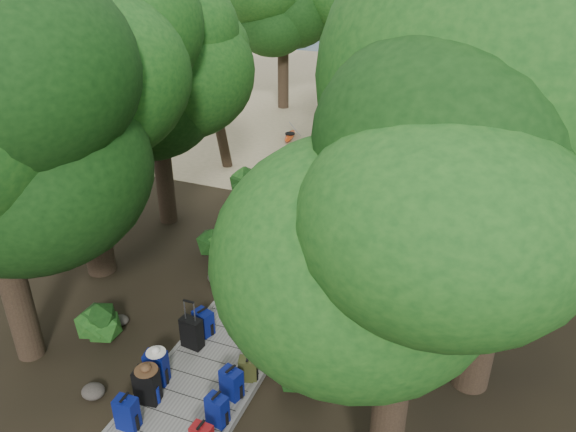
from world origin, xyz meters
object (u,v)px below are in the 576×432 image
at_px(backpack_left_c, 156,366).
at_px(backpack_left_a, 127,412).
at_px(backpack_right_c, 231,382).
at_px(sun_lounger, 471,155).
at_px(backpack_right_b, 217,409).
at_px(suitcase_on_boardwalk, 192,333).
at_px(kayak, 290,135).
at_px(backpack_right_d, 248,368).
at_px(backpack_left_d, 203,321).
at_px(lone_suitcase_on_sand, 370,166).
at_px(backpack_left_b, 147,384).
at_px(duffel_right_khaki, 266,344).

bearing_deg(backpack_left_c, backpack_left_a, -92.16).
bearing_deg(backpack_right_c, backpack_left_c, -156.70).
xyz_separation_m(backpack_right_c, sun_lounger, (2.93, 13.37, -0.10)).
bearing_deg(backpack_right_c, backpack_right_b, -69.43).
xyz_separation_m(suitcase_on_boardwalk, kayak, (-2.80, 12.57, -0.29)).
bearing_deg(backpack_right_b, sun_lounger, 89.00).
bearing_deg(backpack_left_a, backpack_right_b, 23.31).
bearing_deg(suitcase_on_boardwalk, backpack_right_d, -9.02).
distance_m(backpack_left_d, backpack_right_c, 1.92).
distance_m(backpack_right_c, backpack_right_d, 0.51).
xyz_separation_m(backpack_left_d, backpack_right_d, (1.44, -0.87, -0.04)).
distance_m(backpack_right_d, lone_suitcase_on_sand, 10.66).
bearing_deg(backpack_right_b, suitcase_on_boardwalk, 142.54).
relative_size(backpack_left_c, backpack_right_b, 1.15).
bearing_deg(backpack_right_b, backpack_left_a, -144.33).
bearing_deg(backpack_left_b, lone_suitcase_on_sand, 77.81).
relative_size(backpack_left_c, lone_suitcase_on_sand, 1.26).
relative_size(backpack_left_c, backpack_right_c, 1.14).
xyz_separation_m(backpack_left_d, duffel_right_khaki, (1.46, -0.08, -0.08)).
distance_m(backpack_left_c, backpack_left_d, 1.57).
height_order(backpack_left_c, backpack_right_d, backpack_left_c).
bearing_deg(backpack_left_b, sun_lounger, 66.23).
distance_m(backpack_left_c, suitcase_on_boardwalk, 1.12).
relative_size(backpack_right_d, sun_lounger, 0.26).
bearing_deg(kayak, suitcase_on_boardwalk, -88.08).
bearing_deg(backpack_right_d, backpack_right_c, -117.44).
relative_size(backpack_right_b, backpack_right_d, 1.22).
bearing_deg(backpack_right_c, kayak, 122.76).
bearing_deg(kayak, backpack_right_d, -82.51).
xyz_separation_m(backpack_left_d, backpack_right_b, (1.40, -2.02, 0.02)).
height_order(backpack_left_b, kayak, backpack_left_b).
bearing_deg(duffel_right_khaki, backpack_right_b, -118.14).
bearing_deg(backpack_left_d, backpack_right_b, -36.33).
bearing_deg(duffel_right_khaki, backpack_left_a, -145.41).
distance_m(backpack_left_a, kayak, 15.05).
bearing_deg(kayak, backpack_right_b, -84.06).
height_order(backpack_left_d, sun_lounger, backpack_left_d).
xyz_separation_m(backpack_right_d, kayak, (-4.25, 12.98, -0.22)).
height_order(backpack_left_d, suitcase_on_boardwalk, suitcase_on_boardwalk).
distance_m(backpack_left_d, backpack_right_b, 2.46).
xyz_separation_m(backpack_right_d, sun_lounger, (2.83, 12.88, -0.04)).
relative_size(backpack_left_d, lone_suitcase_on_sand, 1.03).
distance_m(backpack_left_c, duffel_right_khaki, 2.17).
distance_m(backpack_right_c, lone_suitcase_on_sand, 11.16).
bearing_deg(backpack_left_a, backpack_left_d, 88.70).
distance_m(backpack_right_c, sun_lounger, 13.69).
height_order(duffel_right_khaki, kayak, duffel_right_khaki).
bearing_deg(kayak, backpack_left_b, -89.42).
distance_m(lone_suitcase_on_sand, kayak, 4.55).
relative_size(backpack_left_a, lone_suitcase_on_sand, 1.18).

